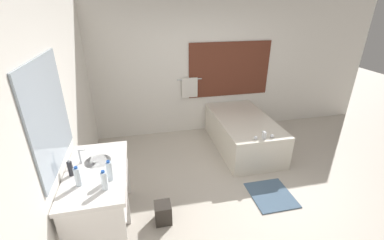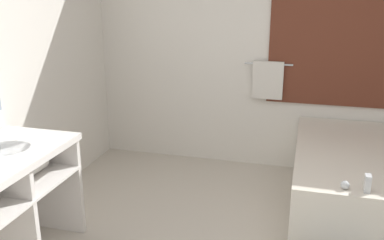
{
  "view_description": "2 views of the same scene",
  "coord_description": "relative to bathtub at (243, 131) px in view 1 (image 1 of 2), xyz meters",
  "views": [
    {
      "loc": [
        -1.32,
        -2.71,
        2.56
      ],
      "look_at": [
        -0.55,
        0.78,
        0.91
      ],
      "focal_mm": 24.0,
      "sensor_mm": 36.0,
      "label": 1
    },
    {
      "loc": [
        0.09,
        -2.32,
        1.92
      ],
      "look_at": [
        -0.75,
        0.75,
        0.92
      ],
      "focal_mm": 40.0,
      "sensor_mm": 36.0,
      "label": 2
    }
  ],
  "objects": [
    {
      "name": "wall_left_with_mirror",
      "position": [
        -2.77,
        -1.3,
        1.02
      ],
      "size": [
        0.08,
        7.4,
        2.7
      ],
      "color": "white",
      "rests_on": "ground_plane"
    },
    {
      "name": "waste_bin",
      "position": [
        -1.7,
        -1.54,
        -0.19
      ],
      "size": [
        0.21,
        0.21,
        0.27
      ],
      "color": "#2D2823",
      "rests_on": "ground_plane"
    },
    {
      "name": "soap_dispenser",
      "position": [
        -2.65,
        -1.51,
        0.61
      ],
      "size": [
        0.05,
        0.05,
        0.2
      ],
      "color": "#28282D",
      "rests_on": "vanity_counter"
    },
    {
      "name": "water_bottle_3",
      "position": [
        -2.23,
        -1.68,
        0.64
      ],
      "size": [
        0.06,
        0.06,
        0.23
      ],
      "color": "white",
      "rests_on": "vanity_counter"
    },
    {
      "name": "ground_plane",
      "position": [
        -0.54,
        -1.3,
        -0.33
      ],
      "size": [
        16.0,
        16.0,
        0.0
      ],
      "primitive_type": "plane",
      "color": "beige",
      "rests_on": "ground"
    },
    {
      "name": "water_bottle_2",
      "position": [
        -2.27,
        -1.83,
        0.63
      ],
      "size": [
        0.06,
        0.06,
        0.22
      ],
      "color": "white",
      "rests_on": "vanity_counter"
    },
    {
      "name": "bathtub",
      "position": [
        0.0,
        0.0,
        0.0
      ],
      "size": [
        0.98,
        1.78,
        0.72
      ],
      "color": "silver",
      "rests_on": "ground_plane"
    },
    {
      "name": "vanity_counter",
      "position": [
        -2.4,
        -1.46,
        0.27
      ],
      "size": [
        0.66,
        1.21,
        0.86
      ],
      "color": "white",
      "rests_on": "ground_plane"
    },
    {
      "name": "sink_faucet",
      "position": [
        -2.58,
        -1.29,
        0.61
      ],
      "size": [
        0.09,
        0.04,
        0.18
      ],
      "color": "silver",
      "rests_on": "vanity_counter"
    },
    {
      "name": "wall_back_with_blinds",
      "position": [
        -0.53,
        0.93,
        1.02
      ],
      "size": [
        7.4,
        0.13,
        2.7
      ],
      "color": "white",
      "rests_on": "ground_plane"
    },
    {
      "name": "water_bottle_1",
      "position": [
        -2.54,
        -1.71,
        0.63
      ],
      "size": [
        0.06,
        0.06,
        0.22
      ],
      "color": "white",
      "rests_on": "vanity_counter"
    },
    {
      "name": "bath_mat",
      "position": [
        -0.11,
        -1.4,
        -0.32
      ],
      "size": [
        0.58,
        0.64,
        0.02
      ],
      "color": "slate",
      "rests_on": "ground_plane"
    }
  ]
}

